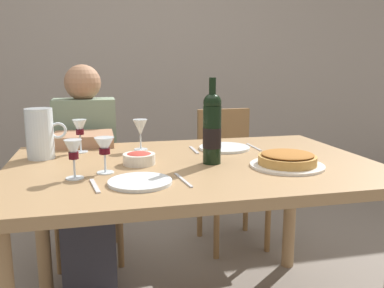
{
  "coord_description": "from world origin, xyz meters",
  "views": [
    {
      "loc": [
        -0.38,
        -1.58,
        1.16
      ],
      "look_at": [
        0.01,
        0.06,
        0.83
      ],
      "focal_mm": 37.77,
      "sensor_mm": 36.0,
      "label": 1
    }
  ],
  "objects_px": {
    "wine_glass_centre": "(104,148)",
    "diner_left": "(86,165)",
    "wine_glass_left_diner": "(80,129)",
    "dinner_plate_left_setting": "(140,182)",
    "wine_glass_right_diner": "(73,152)",
    "dining_table": "(193,184)",
    "chair_right": "(229,167)",
    "wine_glass_spare": "(140,129)",
    "dinner_plate_right_setting": "(224,148)",
    "wine_bottle": "(212,128)",
    "water_pitcher": "(40,137)",
    "salad_bowl": "(139,158)",
    "baked_tart": "(287,160)",
    "chair_left": "(88,175)"
  },
  "relations": [
    {
      "from": "wine_bottle",
      "to": "dinner_plate_left_setting",
      "type": "relative_size",
      "value": 1.59
    },
    {
      "from": "baked_tart",
      "to": "diner_left",
      "type": "xyz_separation_m",
      "value": [
        -0.79,
        0.81,
        -0.17
      ]
    },
    {
      "from": "dining_table",
      "to": "wine_glass_spare",
      "type": "distance_m",
      "value": 0.4
    },
    {
      "from": "wine_bottle",
      "to": "dinner_plate_right_setting",
      "type": "relative_size",
      "value": 1.43
    },
    {
      "from": "diner_left",
      "to": "wine_glass_centre",
      "type": "bearing_deg",
      "value": 97.16
    },
    {
      "from": "wine_glass_centre",
      "to": "dinner_plate_left_setting",
      "type": "xyz_separation_m",
      "value": [
        0.11,
        -0.17,
        -0.09
      ]
    },
    {
      "from": "wine_glass_left_diner",
      "to": "dinner_plate_right_setting",
      "type": "relative_size",
      "value": 0.63
    },
    {
      "from": "wine_glass_left_diner",
      "to": "diner_left",
      "type": "height_order",
      "value": "diner_left"
    },
    {
      "from": "wine_glass_right_diner",
      "to": "diner_left",
      "type": "height_order",
      "value": "diner_left"
    },
    {
      "from": "baked_tart",
      "to": "chair_left",
      "type": "relative_size",
      "value": 0.34
    },
    {
      "from": "wine_glass_right_diner",
      "to": "dining_table",
      "type": "bearing_deg",
      "value": 16.97
    },
    {
      "from": "salad_bowl",
      "to": "dinner_plate_right_setting",
      "type": "distance_m",
      "value": 0.48
    },
    {
      "from": "dining_table",
      "to": "wine_glass_spare",
      "type": "xyz_separation_m",
      "value": [
        -0.18,
        0.3,
        0.19
      ]
    },
    {
      "from": "wine_glass_right_diner",
      "to": "dinner_plate_right_setting",
      "type": "distance_m",
      "value": 0.77
    },
    {
      "from": "baked_tart",
      "to": "dinner_plate_left_setting",
      "type": "xyz_separation_m",
      "value": [
        -0.59,
        -0.1,
        -0.02
      ]
    },
    {
      "from": "dining_table",
      "to": "water_pitcher",
      "type": "distance_m",
      "value": 0.68
    },
    {
      "from": "dinner_plate_right_setting",
      "to": "chair_right",
      "type": "bearing_deg",
      "value": 69.53
    },
    {
      "from": "water_pitcher",
      "to": "diner_left",
      "type": "distance_m",
      "value": 0.52
    },
    {
      "from": "wine_glass_left_diner",
      "to": "chair_right",
      "type": "bearing_deg",
      "value": 31.37
    },
    {
      "from": "chair_right",
      "to": "wine_bottle",
      "type": "bearing_deg",
      "value": 64.34
    },
    {
      "from": "dining_table",
      "to": "wine_bottle",
      "type": "bearing_deg",
      "value": -26.15
    },
    {
      "from": "chair_right",
      "to": "dinner_plate_right_setting",
      "type": "bearing_deg",
      "value": 66.6
    },
    {
      "from": "wine_glass_left_diner",
      "to": "water_pitcher",
      "type": "bearing_deg",
      "value": -150.88
    },
    {
      "from": "wine_glass_left_diner",
      "to": "dinner_plate_right_setting",
      "type": "xyz_separation_m",
      "value": [
        0.67,
        -0.08,
        -0.1
      ]
    },
    {
      "from": "baked_tart",
      "to": "wine_glass_spare",
      "type": "relative_size",
      "value": 2.01
    },
    {
      "from": "salad_bowl",
      "to": "wine_glass_spare",
      "type": "height_order",
      "value": "wine_glass_spare"
    },
    {
      "from": "wine_glass_centre",
      "to": "diner_left",
      "type": "xyz_separation_m",
      "value": [
        -0.09,
        0.74,
        -0.24
      ]
    },
    {
      "from": "baked_tart",
      "to": "dinner_plate_right_setting",
      "type": "distance_m",
      "value": 0.41
    },
    {
      "from": "dining_table",
      "to": "wine_glass_right_diner",
      "type": "distance_m",
      "value": 0.52
    },
    {
      "from": "dining_table",
      "to": "baked_tart",
      "type": "relative_size",
      "value": 5.12
    },
    {
      "from": "wine_glass_centre",
      "to": "dinner_plate_left_setting",
      "type": "distance_m",
      "value": 0.22
    },
    {
      "from": "wine_bottle",
      "to": "baked_tart",
      "type": "distance_m",
      "value": 0.32
    },
    {
      "from": "baked_tart",
      "to": "wine_glass_spare",
      "type": "bearing_deg",
      "value": 138.83
    },
    {
      "from": "wine_bottle",
      "to": "salad_bowl",
      "type": "distance_m",
      "value": 0.32
    },
    {
      "from": "water_pitcher",
      "to": "chair_right",
      "type": "xyz_separation_m",
      "value": [
        1.07,
        0.64,
        -0.36
      ]
    },
    {
      "from": "wine_glass_left_diner",
      "to": "wine_glass_centre",
      "type": "xyz_separation_m",
      "value": [
        0.1,
        -0.4,
        -0.01
      ]
    },
    {
      "from": "dinner_plate_right_setting",
      "to": "chair_right",
      "type": "xyz_separation_m",
      "value": [
        0.24,
        0.64,
        -0.27
      ]
    },
    {
      "from": "dinner_plate_left_setting",
      "to": "diner_left",
      "type": "distance_m",
      "value": 0.94
    },
    {
      "from": "wine_glass_centre",
      "to": "chair_left",
      "type": "bearing_deg",
      "value": 95.39
    },
    {
      "from": "wine_glass_spare",
      "to": "chair_right",
      "type": "xyz_separation_m",
      "value": [
        0.63,
        0.56,
        -0.37
      ]
    },
    {
      "from": "wine_glass_left_diner",
      "to": "dining_table",
      "type": "bearing_deg",
      "value": -34.04
    },
    {
      "from": "chair_right",
      "to": "diner_left",
      "type": "bearing_deg",
      "value": 10.63
    },
    {
      "from": "diner_left",
      "to": "salad_bowl",
      "type": "bearing_deg",
      "value": 110.07
    },
    {
      "from": "wine_bottle",
      "to": "salad_bowl",
      "type": "xyz_separation_m",
      "value": [
        -0.29,
        0.05,
        -0.12
      ]
    },
    {
      "from": "water_pitcher",
      "to": "wine_glass_right_diner",
      "type": "distance_m",
      "value": 0.39
    },
    {
      "from": "wine_glass_spare",
      "to": "chair_left",
      "type": "xyz_separation_m",
      "value": [
        -0.27,
        0.58,
        -0.37
      ]
    },
    {
      "from": "baked_tart",
      "to": "salad_bowl",
      "type": "relative_size",
      "value": 2.23
    },
    {
      "from": "wine_glass_spare",
      "to": "dinner_plate_left_setting",
      "type": "xyz_separation_m",
      "value": [
        -0.06,
        -0.56,
        -0.1
      ]
    },
    {
      "from": "wine_glass_left_diner",
      "to": "chair_right",
      "type": "relative_size",
      "value": 0.17
    },
    {
      "from": "wine_bottle",
      "to": "dinner_plate_right_setting",
      "type": "height_order",
      "value": "wine_bottle"
    }
  ]
}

